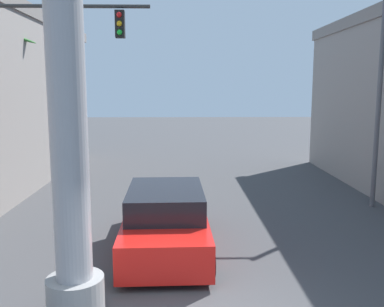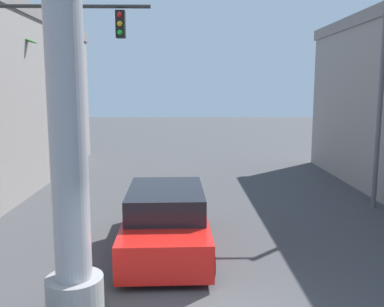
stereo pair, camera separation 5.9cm
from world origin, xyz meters
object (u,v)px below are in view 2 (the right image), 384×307
street_lamp (372,73)px  pedestrian_far_left (64,154)px  traffic_light_mast (12,75)px  car_lead (166,220)px  palm_tree_mid_left (1,86)px

street_lamp → pedestrian_far_left: 13.62m
street_lamp → pedestrian_far_left: street_lamp is taller
traffic_light_mast → car_lead: traffic_light_mast is taller
palm_tree_mid_left → pedestrian_far_left: palm_tree_mid_left is taller
street_lamp → car_lead: street_lamp is taller
car_lead → pedestrian_far_left: (-5.19, 9.43, 0.23)m
palm_tree_mid_left → car_lead: bearing=-42.3°
palm_tree_mid_left → street_lamp: bearing=-9.1°
street_lamp → palm_tree_mid_left: bearing=170.9°
car_lead → palm_tree_mid_left: bearing=137.7°
palm_tree_mid_left → traffic_light_mast: bearing=-64.0°
pedestrian_far_left → traffic_light_mast: bearing=-82.5°
car_lead → pedestrian_far_left: pedestrian_far_left is taller
palm_tree_mid_left → pedestrian_far_left: bearing=72.4°
street_lamp → pedestrian_far_left: size_ratio=4.57×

